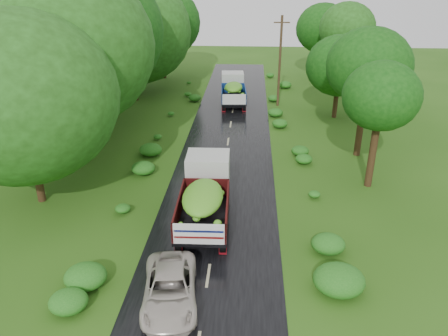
# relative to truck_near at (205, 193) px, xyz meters

# --- Properties ---
(ground) EXTENTS (120.00, 120.00, 0.00)m
(ground) POSITION_rel_truck_near_xyz_m (0.57, -4.63, -1.62)
(ground) COLOR #234E10
(ground) RESTS_ON ground
(road) EXTENTS (6.50, 80.00, 0.02)m
(road) POSITION_rel_truck_near_xyz_m (0.57, 0.37, -1.61)
(road) COLOR black
(road) RESTS_ON ground
(road_lines) EXTENTS (0.12, 69.60, 0.00)m
(road_lines) POSITION_rel_truck_near_xyz_m (0.57, 1.37, -1.60)
(road_lines) COLOR #BFB78C
(road_lines) RESTS_ON road
(truck_near) EXTENTS (2.56, 6.86, 2.86)m
(truck_near) POSITION_rel_truck_near_xyz_m (0.00, 0.00, 0.00)
(truck_near) COLOR black
(truck_near) RESTS_ON ground
(truck_far) EXTENTS (2.64, 6.40, 2.63)m
(truck_far) POSITION_rel_truck_near_xyz_m (0.50, 21.60, -0.13)
(truck_far) COLOR black
(truck_far) RESTS_ON ground
(car) EXTENTS (2.70, 4.79, 1.26)m
(car) POSITION_rel_truck_near_xyz_m (-0.78, -6.34, -0.97)
(car) COLOR beige
(car) RESTS_ON road
(utility_pole) EXTENTS (1.45, 0.24, 8.30)m
(utility_pole) POSITION_rel_truck_near_xyz_m (4.82, 21.21, 2.65)
(utility_pole) COLOR #382616
(utility_pole) RESTS_ON ground
(trees_left) EXTENTS (7.35, 34.78, 9.79)m
(trees_left) POSITION_rel_truck_near_xyz_m (-9.76, 15.87, 5.05)
(trees_left) COLOR black
(trees_left) RESTS_ON ground
(trees_right) EXTENTS (5.14, 30.95, 8.25)m
(trees_right) POSITION_rel_truck_near_xyz_m (10.18, 19.13, 4.11)
(trees_right) COLOR black
(trees_right) RESTS_ON ground
(shrubs) EXTENTS (11.90, 44.00, 0.70)m
(shrubs) POSITION_rel_truck_near_xyz_m (0.57, 9.37, -1.27)
(shrubs) COLOR #1C6518
(shrubs) RESTS_ON ground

